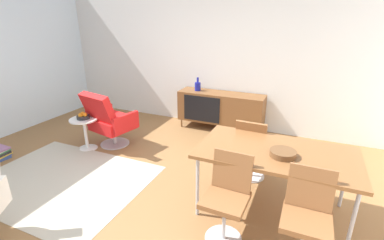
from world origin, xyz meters
name	(u,v)px	position (x,y,z in m)	size (l,w,h in m)	color
ground_plane	(138,189)	(0.00, 0.00, 0.00)	(8.32, 8.32, 0.00)	olive
wall_back	(211,53)	(0.00, 2.60, 1.40)	(6.80, 0.12, 2.80)	silver
sideboard	(221,108)	(0.33, 2.30, 0.44)	(1.60, 0.45, 0.72)	brown
vase_cobalt	(198,86)	(-0.14, 2.30, 0.81)	(0.11, 0.11, 0.25)	navy
dining_table	(276,155)	(1.59, 0.25, 0.70)	(1.60, 0.90, 0.74)	brown
wooden_bowl_on_table	(283,153)	(1.66, 0.16, 0.77)	(0.26, 0.26, 0.06)	brown
dining_chair_back_left	(252,147)	(1.24, 0.81, 0.47)	(0.42, 0.44, 0.86)	brown
dining_chair_front_right	(307,215)	(1.94, -0.31, 0.47)	(0.40, 0.43, 0.86)	brown
dining_chair_front_left	(227,195)	(1.25, -0.31, 0.47)	(0.41, 0.44, 0.86)	brown
lounge_chair_red	(109,119)	(-1.12, 0.88, 0.47)	(0.81, 0.77, 0.95)	red
side_table_round	(85,130)	(-1.42, 0.64, 0.32)	(0.44, 0.44, 0.52)	white
fruit_bowl	(83,116)	(-1.42, 0.64, 0.56)	(0.20, 0.20, 0.11)	#262628
area_rug	(62,180)	(-1.03, -0.24, 0.00)	(2.20, 1.70, 0.01)	#B7AD99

